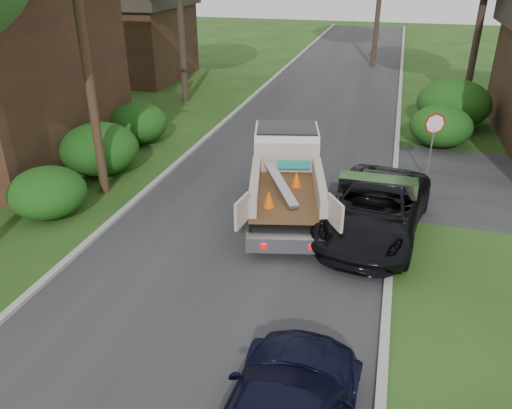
{
  "coord_description": "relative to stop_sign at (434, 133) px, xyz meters",
  "views": [
    {
      "loc": [
        3.65,
        -8.68,
        7.2
      ],
      "look_at": [
        0.43,
        3.04,
        1.2
      ],
      "focal_mm": 35.0,
      "sensor_mm": 36.0,
      "label": 1
    }
  ],
  "objects": [
    {
      "name": "stop_sign",
      "position": [
        0.0,
        0.0,
        0.0
      ],
      "size": [
        0.71,
        0.32,
        2.48
      ],
      "color": "slate",
      "rests_on": "ground"
    },
    {
      "name": "house_left_far",
      "position": [
        -18.7,
        13.0,
        1.27
      ],
      "size": [
        7.56,
        7.56,
        6.0
      ],
      "color": "#371F16",
      "rests_on": "ground"
    },
    {
      "name": "curb_right",
      "position": [
        -1.1,
        1.0,
        -1.72
      ],
      "size": [
        0.2,
        90.0,
        0.12
      ],
      "primitive_type": "cube",
      "color": "#9E9E99",
      "rests_on": "ground"
    },
    {
      "name": "curb_left",
      "position": [
        -9.3,
        1.0,
        -1.72
      ],
      "size": [
        0.2,
        90.0,
        0.12
      ],
      "primitive_type": "cube",
      "color": "#9E9E99",
      "rests_on": "ground"
    },
    {
      "name": "hedge_right_b",
      "position": [
        1.3,
        7.0,
        -0.67
      ],
      "size": [
        3.38,
        3.38,
        2.21
      ],
      "primitive_type": "ellipsoid",
      "color": "#163C0E",
      "rests_on": "ground"
    },
    {
      "name": "road",
      "position": [
        -5.2,
        1.0,
        -1.77
      ],
      "size": [
        8.0,
        90.0,
        0.02
      ],
      "primitive_type": "cube",
      "color": "#28282B",
      "rests_on": "ground"
    },
    {
      "name": "utility_pole",
      "position": [
        -10.68,
        -4.02,
        3.4
      ],
      "size": [
        2.42,
        1.25,
        10.0
      ],
      "color": "#382619",
      "rests_on": "ground"
    },
    {
      "name": "ground",
      "position": [
        -5.2,
        -9.0,
        -1.78
      ],
      "size": [
        120.0,
        120.0,
        0.0
      ],
      "primitive_type": "plane",
      "color": "#223F12",
      "rests_on": "ground"
    },
    {
      "name": "hedge_left_b",
      "position": [
        -11.7,
        -2.5,
        -0.84
      ],
      "size": [
        2.86,
        2.86,
        1.87
      ],
      "primitive_type": "ellipsoid",
      "color": "#163C0E",
      "rests_on": "ground"
    },
    {
      "name": "hedge_right_a",
      "position": [
        0.6,
        4.0,
        -0.93
      ],
      "size": [
        2.6,
        2.6,
        1.7
      ],
      "primitive_type": "ellipsoid",
      "color": "#163C0E",
      "rests_on": "ground"
    },
    {
      "name": "flatbed_truck",
      "position": [
        -4.54,
        -3.12,
        -0.58
      ],
      "size": [
        3.65,
        6.2,
        2.21
      ],
      "rotation": [
        0.0,
        0.0,
        0.23
      ],
      "color": "black",
      "rests_on": "ground"
    },
    {
      "name": "black_pickup",
      "position": [
        -1.64,
        -4.5,
        -1.0
      ],
      "size": [
        3.37,
        5.9,
        1.55
      ],
      "primitive_type": "imported",
      "rotation": [
        0.0,
        0.0,
        -0.15
      ],
      "color": "black",
      "rests_on": "ground"
    },
    {
      "name": "hedge_left_c",
      "position": [
        -12.0,
        1.0,
        -0.93
      ],
      "size": [
        2.6,
        2.6,
        1.7
      ],
      "primitive_type": "ellipsoid",
      "color": "#163C0E",
      "rests_on": "ground"
    },
    {
      "name": "hedge_left_a",
      "position": [
        -11.4,
        -6.0,
        -1.01
      ],
      "size": [
        2.34,
        2.34,
        1.53
      ],
      "primitive_type": "ellipsoid",
      "color": "#163C0E",
      "rests_on": "ground"
    }
  ]
}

